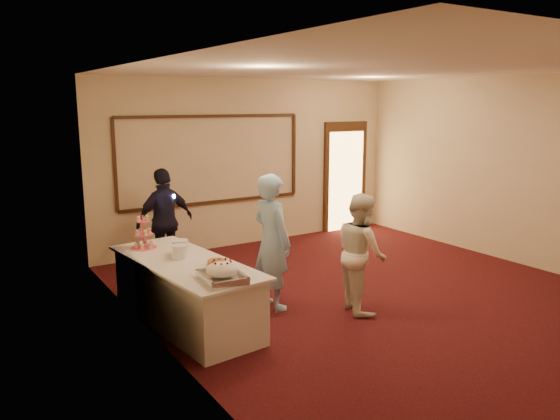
% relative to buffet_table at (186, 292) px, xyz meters
% --- Properties ---
extents(floor, '(7.00, 7.00, 0.00)m').
position_rel_buffet_table_xyz_m(floor, '(2.54, -0.58, -0.39)').
color(floor, black).
rests_on(floor, ground).
extents(room_walls, '(6.04, 7.04, 3.02)m').
position_rel_buffet_table_xyz_m(room_walls, '(2.54, -0.58, 1.64)').
color(room_walls, beige).
rests_on(room_walls, floor).
extents(wall_molding, '(3.45, 0.04, 1.55)m').
position_rel_buffet_table_xyz_m(wall_molding, '(1.74, 2.89, 1.21)').
color(wall_molding, black).
rests_on(wall_molding, room_walls).
extents(doorway, '(1.05, 0.07, 2.20)m').
position_rel_buffet_table_xyz_m(doorway, '(4.69, 2.87, 0.69)').
color(doorway, black).
rests_on(doorway, floor).
extents(buffet_table, '(1.15, 2.43, 0.77)m').
position_rel_buffet_table_xyz_m(buffet_table, '(0.00, 0.00, 0.00)').
color(buffet_table, silver).
rests_on(buffet_table, floor).
extents(pavlova_tray, '(0.45, 0.61, 0.21)m').
position_rel_buffet_table_xyz_m(pavlova_tray, '(0.05, -0.89, 0.47)').
color(pavlova_tray, '#B0B2B7').
rests_on(pavlova_tray, buffet_table).
extents(cupcake_stand, '(0.32, 0.32, 0.47)m').
position_rel_buffet_table_xyz_m(cupcake_stand, '(-0.22, 0.81, 0.55)').
color(cupcake_stand, '#ED4D75').
rests_on(cupcake_stand, buffet_table).
extents(plate_stack_a, '(0.19, 0.19, 0.16)m').
position_rel_buffet_table_xyz_m(plate_stack_a, '(-0.01, 0.13, 0.46)').
color(plate_stack_a, white).
rests_on(plate_stack_a, buffet_table).
extents(plate_stack_b, '(0.21, 0.21, 0.17)m').
position_rel_buffet_table_xyz_m(plate_stack_b, '(0.07, 0.31, 0.47)').
color(plate_stack_b, white).
rests_on(plate_stack_b, buffet_table).
extents(tart, '(0.25, 0.25, 0.05)m').
position_rel_buffet_table_xyz_m(tart, '(0.25, -0.34, 0.41)').
color(tart, white).
rests_on(tart, buffet_table).
extents(man, '(0.49, 0.68, 1.73)m').
position_rel_buffet_table_xyz_m(man, '(1.13, -0.10, 0.48)').
color(man, '#9CD0FA').
rests_on(man, floor).
extents(woman, '(0.76, 0.86, 1.49)m').
position_rel_buffet_table_xyz_m(woman, '(2.03, -0.76, 0.36)').
color(woman, white).
rests_on(woman, floor).
extents(guest, '(1.00, 0.55, 1.61)m').
position_rel_buffet_table_xyz_m(guest, '(0.52, 2.04, 0.42)').
color(guest, black).
rests_on(guest, floor).
extents(camera_flash, '(0.08, 0.05, 0.05)m').
position_rel_buffet_table_xyz_m(camera_flash, '(0.62, 1.94, 0.80)').
color(camera_flash, white).
rests_on(camera_flash, guest).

